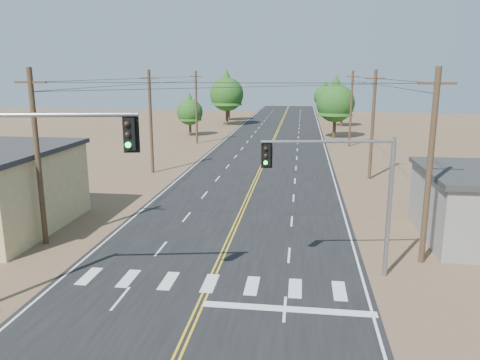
# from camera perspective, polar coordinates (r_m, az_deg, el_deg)

# --- Properties ---
(road) EXTENTS (15.00, 200.00, 0.02)m
(road) POSITION_cam_1_polar(r_m,az_deg,el_deg) (43.30, 1.94, 0.00)
(road) COLOR black
(road) RESTS_ON ground
(utility_pole_left_near) EXTENTS (1.80, 0.30, 10.00)m
(utility_pole_left_near) POSITION_cam_1_polar(r_m,az_deg,el_deg) (28.46, -23.44, 2.61)
(utility_pole_left_near) COLOR #4C3826
(utility_pole_left_near) RESTS_ON ground
(utility_pole_left_mid) EXTENTS (1.80, 0.30, 10.00)m
(utility_pole_left_mid) POSITION_cam_1_polar(r_m,az_deg,el_deg) (46.58, -10.82, 7.07)
(utility_pole_left_mid) COLOR #4C3826
(utility_pole_left_mid) RESTS_ON ground
(utility_pole_left_far) EXTENTS (1.80, 0.30, 10.00)m
(utility_pole_left_far) POSITION_cam_1_polar(r_m,az_deg,el_deg) (65.80, -5.34, 8.89)
(utility_pole_left_far) COLOR #4C3826
(utility_pole_left_far) RESTS_ON ground
(utility_pole_right_near) EXTENTS (1.80, 0.30, 10.00)m
(utility_pole_right_near) POSITION_cam_1_polar(r_m,az_deg,el_deg) (25.26, 22.12, 1.53)
(utility_pole_right_near) COLOR #4C3826
(utility_pole_right_near) RESTS_ON ground
(utility_pole_right_mid) EXTENTS (1.80, 0.30, 10.00)m
(utility_pole_right_mid) POSITION_cam_1_polar(r_m,az_deg,el_deg) (44.70, 15.86, 6.57)
(utility_pole_right_mid) COLOR #4C3826
(utility_pole_right_mid) RESTS_ON ground
(utility_pole_right_far) EXTENTS (1.80, 0.30, 10.00)m
(utility_pole_right_far) POSITION_cam_1_polar(r_m,az_deg,el_deg) (64.48, 13.38, 8.52)
(utility_pole_right_far) COLOR #4C3826
(utility_pole_right_far) RESTS_ON ground
(signal_mast_left) EXTENTS (7.36, 1.64, 8.36)m
(signal_mast_left) POSITION_cam_1_polar(r_m,az_deg,el_deg) (20.32, -26.48, 0.21)
(signal_mast_left) COLOR gray
(signal_mast_left) RESTS_ON ground
(signal_mast_right) EXTENTS (6.18, 1.35, 6.82)m
(signal_mast_right) POSITION_cam_1_polar(r_m,az_deg,el_deg) (22.40, 13.55, -0.42)
(signal_mast_right) COLOR gray
(signal_mast_right) RESTS_ON ground
(tree_left_near) EXTENTS (4.05, 4.05, 6.74)m
(tree_left_near) POSITION_cam_1_polar(r_m,az_deg,el_deg) (74.23, -6.15, 8.55)
(tree_left_near) COLOR #3F2D1E
(tree_left_near) RESTS_ON ground
(tree_left_mid) EXTENTS (6.29, 6.29, 10.49)m
(tree_left_mid) POSITION_cam_1_polar(r_m,az_deg,el_deg) (89.06, -1.63, 10.82)
(tree_left_mid) COLOR #3F2D1E
(tree_left_mid) RESTS_ON ground
(tree_left_far) EXTENTS (5.22, 5.22, 8.70)m
(tree_left_far) POSITION_cam_1_polar(r_m,az_deg,el_deg) (98.10, -1.39, 10.38)
(tree_left_far) COLOR #3F2D1E
(tree_left_far) RESTS_ON ground
(tree_right_near) EXTENTS (5.71, 5.71, 9.52)m
(tree_right_near) POSITION_cam_1_polar(r_m,az_deg,el_deg) (72.71, 11.57, 9.62)
(tree_right_near) COLOR #3F2D1E
(tree_right_near) RESTS_ON ground
(tree_right_mid) EXTENTS (4.60, 4.60, 7.67)m
(tree_right_mid) POSITION_cam_1_polar(r_m,az_deg,el_deg) (89.33, 12.38, 9.43)
(tree_right_mid) COLOR #3F2D1E
(tree_right_mid) RESTS_ON ground
(tree_right_far) EXTENTS (4.90, 4.90, 8.16)m
(tree_right_far) POSITION_cam_1_polar(r_m,az_deg,el_deg) (107.92, 10.31, 10.23)
(tree_right_far) COLOR #3F2D1E
(tree_right_far) RESTS_ON ground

